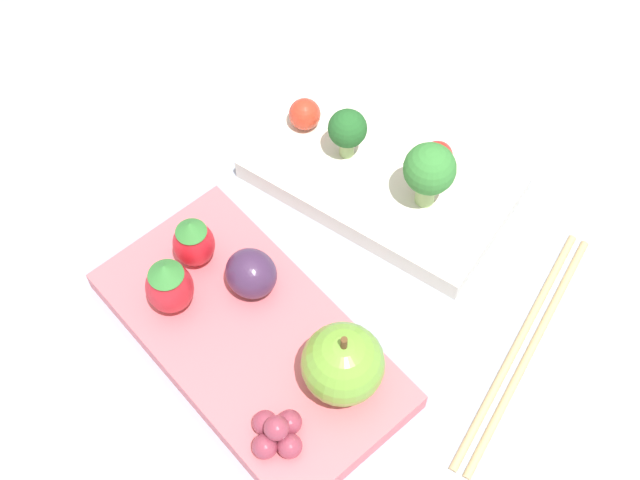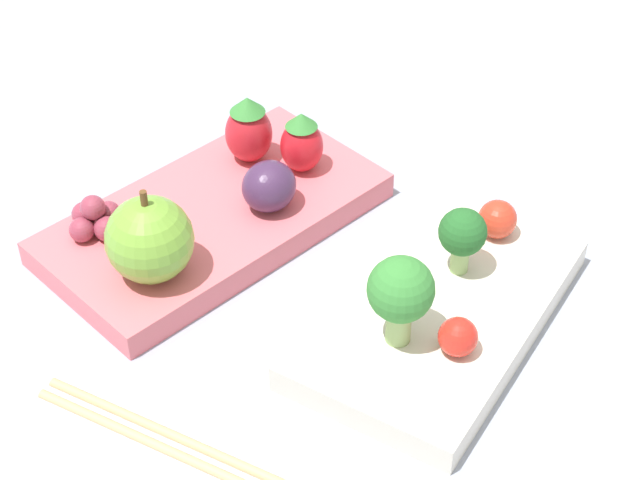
% 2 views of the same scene
% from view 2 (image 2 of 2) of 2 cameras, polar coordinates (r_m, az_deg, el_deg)
% --- Properties ---
extents(ground_plane, '(4.00, 4.00, 0.00)m').
position_cam_2_polar(ground_plane, '(0.70, -0.00, -1.86)').
color(ground_plane, '#939EB2').
extents(bento_box_savoury, '(0.22, 0.15, 0.02)m').
position_cam_2_polar(bento_box_savoury, '(0.66, 6.28, -3.84)').
color(bento_box_savoury, silver).
rests_on(bento_box_savoury, ground_plane).
extents(bento_box_fruit, '(0.24, 0.14, 0.02)m').
position_cam_2_polar(bento_box_fruit, '(0.73, -5.69, 1.16)').
color(bento_box_fruit, '#DB6670').
rests_on(bento_box_fruit, ground_plane).
extents(broccoli_floret_0, '(0.04, 0.04, 0.06)m').
position_cam_2_polar(broccoli_floret_0, '(0.60, 4.33, -2.80)').
color(broccoli_floret_0, '#93B770').
rests_on(broccoli_floret_0, bento_box_savoury).
extents(broccoli_floret_1, '(0.03, 0.03, 0.05)m').
position_cam_2_polar(broccoli_floret_1, '(0.66, 7.61, 0.31)').
color(broccoli_floret_1, '#93B770').
rests_on(broccoli_floret_1, bento_box_savoury).
extents(cherry_tomato_0, '(0.02, 0.02, 0.02)m').
position_cam_2_polar(cherry_tomato_0, '(0.62, 7.37, -5.15)').
color(cherry_tomato_0, red).
rests_on(cherry_tomato_0, bento_box_savoury).
extents(cherry_tomato_1, '(0.03, 0.03, 0.03)m').
position_cam_2_polar(cherry_tomato_1, '(0.70, 9.44, 1.11)').
color(cherry_tomato_1, red).
rests_on(cherry_tomato_1, bento_box_savoury).
extents(apple, '(0.06, 0.06, 0.06)m').
position_cam_2_polar(apple, '(0.66, -9.08, 0.03)').
color(apple, '#70A838').
rests_on(apple, bento_box_fruit).
extents(strawberry_0, '(0.03, 0.03, 0.05)m').
position_cam_2_polar(strawberry_0, '(0.75, -3.83, 5.89)').
color(strawberry_0, red).
rests_on(strawberry_0, bento_box_fruit).
extents(strawberry_1, '(0.03, 0.03, 0.05)m').
position_cam_2_polar(strawberry_1, '(0.74, -0.99, 5.22)').
color(strawberry_1, red).
rests_on(strawberry_1, bento_box_fruit).
extents(plum, '(0.04, 0.04, 0.03)m').
position_cam_2_polar(plum, '(0.71, -2.74, 2.88)').
color(plum, '#42284C').
rests_on(plum, bento_box_fruit).
extents(grape_cluster, '(0.04, 0.04, 0.03)m').
position_cam_2_polar(grape_cluster, '(0.71, -11.93, 1.12)').
color(grape_cluster, '#93384C').
rests_on(grape_cluster, bento_box_fruit).
extents(chopsticks_pair, '(0.06, 0.21, 0.01)m').
position_cam_2_polar(chopsticks_pair, '(0.60, -6.50, -11.19)').
color(chopsticks_pair, tan).
rests_on(chopsticks_pair, ground_plane).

